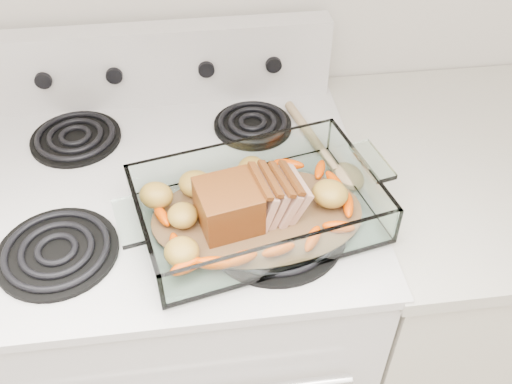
{
  "coord_description": "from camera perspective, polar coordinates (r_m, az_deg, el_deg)",
  "views": [
    {
      "loc": [
        0.07,
        0.81,
        1.69
      ],
      "look_at": [
        0.16,
        1.55,
        0.99
      ],
      "focal_mm": 40.0,
      "sensor_mm": 36.0,
      "label": 1
    }
  ],
  "objects": [
    {
      "name": "baking_dish",
      "position": [
        1.02,
        0.14,
        -1.87
      ],
      "size": [
        0.42,
        0.27,
        0.08
      ],
      "rotation": [
        0.0,
        0.0,
        0.22
      ],
      "color": "silver",
      "rests_on": "electric_range"
    },
    {
      "name": "pork_roast",
      "position": [
        1.0,
        -1.41,
        -0.91
      ],
      "size": [
        0.19,
        0.1,
        0.08
      ],
      "rotation": [
        0.0,
        0.0,
        -0.11
      ],
      "color": "brown",
      "rests_on": "baking_dish"
    },
    {
      "name": "counter_right",
      "position": [
        1.6,
        17.85,
        -9.44
      ],
      "size": [
        0.58,
        0.68,
        0.93
      ],
      "color": "beige",
      "rests_on": "ground"
    },
    {
      "name": "roast_vegetables",
      "position": [
        1.04,
        -0.36,
        -0.06
      ],
      "size": [
        0.38,
        0.21,
        0.05
      ],
      "rotation": [
        0.0,
        0.0,
        -0.11
      ],
      "color": "#EF4500",
      "rests_on": "baking_dish"
    },
    {
      "name": "wooden_spoon",
      "position": [
        1.17,
        7.59,
        3.38
      ],
      "size": [
        0.12,
        0.3,
        0.02
      ],
      "rotation": [
        0.0,
        0.0,
        0.23
      ],
      "color": "tan",
      "rests_on": "electric_range"
    },
    {
      "name": "electric_range",
      "position": [
        1.48,
        -6.98,
        -12.11
      ],
      "size": [
        0.78,
        0.7,
        1.12
      ],
      "color": "silver",
      "rests_on": "ground"
    }
  ]
}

